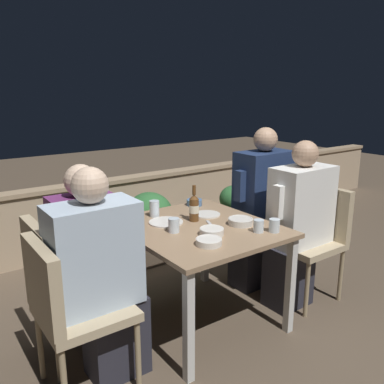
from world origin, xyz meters
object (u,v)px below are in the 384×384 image
object	(u,v)px
chair_left_far	(60,276)
chair_right_far	(276,218)
chair_right_near	(314,230)
beer_bottle	(194,207)
chair_left_near	(66,302)
person_white_polo	(297,225)
potted_plant	(234,208)
person_navy_jumper	(260,208)
person_blue_shirt	(102,278)
person_purple_stripe	(92,258)

from	to	relation	value
chair_left_far	chair_right_far	world-z (taller)	same
chair_right_near	beer_bottle	xyz separation A→B (m)	(-0.91, 0.32, 0.27)
chair_right_far	beer_bottle	world-z (taller)	beer_bottle
chair_left_far	chair_right_near	size ratio (longest dim) A/B	1.00
chair_right_far	chair_left_near	bearing A→B (deg)	-170.03
person_white_polo	beer_bottle	bearing A→B (deg)	155.48
potted_plant	chair_left_near	bearing A→B (deg)	-152.48
chair_right_far	potted_plant	world-z (taller)	chair_right_far
person_navy_jumper	beer_bottle	world-z (taller)	person_navy_jumper
beer_bottle	potted_plant	xyz separation A→B (m)	(1.13, 0.85, -0.41)
person_blue_shirt	person_purple_stripe	bearing A→B (deg)	77.19
person_white_polo	potted_plant	size ratio (longest dim) A/B	1.97
chair_left_near	person_blue_shirt	xyz separation A→B (m)	(0.20, -0.00, 0.08)
person_navy_jumper	person_purple_stripe	bearing A→B (deg)	-179.03
chair_left_near	chair_right_near	size ratio (longest dim) A/B	1.00
beer_bottle	chair_right_near	bearing A→B (deg)	-19.58
chair_left_far	person_purple_stripe	distance (m)	0.21
person_white_polo	potted_plant	xyz separation A→B (m)	(0.42, 1.17, -0.23)
person_blue_shirt	person_white_polo	xyz separation A→B (m)	(1.52, -0.06, 0.01)
person_purple_stripe	beer_bottle	bearing A→B (deg)	-3.47
person_purple_stripe	potted_plant	distance (m)	2.05
chair_left_far	person_white_polo	bearing A→B (deg)	-12.58
person_purple_stripe	person_white_polo	size ratio (longest dim) A/B	0.95
person_blue_shirt	person_purple_stripe	xyz separation A→B (m)	(0.07, 0.31, -0.01)
person_blue_shirt	person_navy_jumper	world-z (taller)	person_navy_jumper
chair_left_near	chair_right_far	distance (m)	1.95
chair_left_near	beer_bottle	bearing A→B (deg)	14.87
person_white_polo	chair_right_far	bearing A→B (deg)	62.93
person_blue_shirt	chair_right_far	world-z (taller)	person_blue_shirt
person_white_polo	person_navy_jumper	bearing A→B (deg)	89.69
chair_left_near	person_white_polo	distance (m)	1.72
person_white_polo	potted_plant	distance (m)	1.27
chair_left_far	potted_plant	world-z (taller)	chair_left_far
chair_right_far	person_purple_stripe	bearing A→B (deg)	-179.15
person_blue_shirt	chair_right_near	bearing A→B (deg)	-1.85
chair_left_near	person_white_polo	world-z (taller)	person_white_polo
chair_right_far	potted_plant	distance (m)	0.82
chair_right_near	chair_right_far	bearing A→B (deg)	90.00
person_purple_stripe	chair_right_near	world-z (taller)	person_purple_stripe
potted_plant	person_white_polo	bearing A→B (deg)	-109.79
person_white_polo	beer_bottle	world-z (taller)	person_white_polo
chair_left_far	chair_right_far	bearing A→B (deg)	0.76
person_white_polo	person_navy_jumper	size ratio (longest dim) A/B	0.95
person_white_polo	person_purple_stripe	bearing A→B (deg)	165.72
chair_right_far	person_navy_jumper	xyz separation A→B (m)	(-0.20, 0.00, 0.12)
chair_left_far	potted_plant	bearing A→B (deg)	21.18
person_purple_stripe	chair_right_far	distance (m)	1.65
chair_left_near	potted_plant	distance (m)	2.42
person_navy_jumper	potted_plant	xyz separation A→B (m)	(0.42, 0.78, -0.27)
chair_left_far	potted_plant	size ratio (longest dim) A/B	1.38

